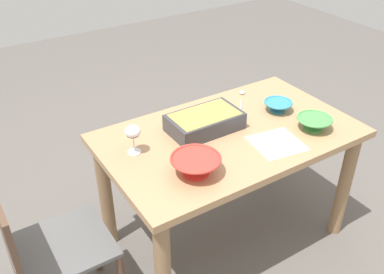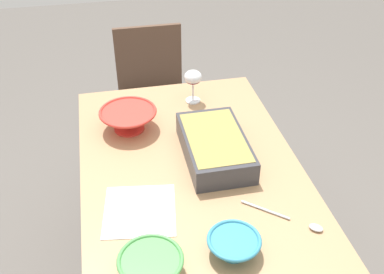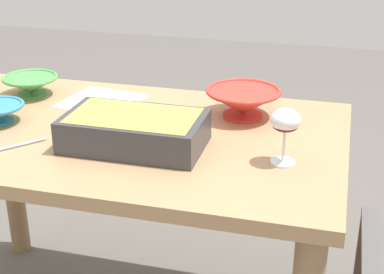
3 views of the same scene
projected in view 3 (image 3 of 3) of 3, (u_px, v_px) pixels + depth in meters
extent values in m
cube|color=tan|center=(117.00, 135.00, 1.73)|extent=(1.33, 0.80, 0.04)
cylinder|color=#93704E|center=(319.00, 214.00, 2.03)|extent=(0.07, 0.07, 0.70)
cylinder|color=#93704E|center=(12.00, 173.00, 2.31)|extent=(0.07, 0.07, 0.70)
cylinder|color=brown|center=(359.00, 273.00, 1.92)|extent=(0.04, 0.04, 0.45)
cylinder|color=white|center=(283.00, 162.00, 1.51)|extent=(0.07, 0.07, 0.01)
cylinder|color=white|center=(284.00, 146.00, 1.49)|extent=(0.01, 0.01, 0.09)
ellipsoid|color=white|center=(286.00, 120.00, 1.46)|extent=(0.08, 0.08, 0.06)
ellipsoid|color=#4C0A19|center=(285.00, 125.00, 1.47)|extent=(0.07, 0.07, 0.03)
cube|color=#38383D|center=(135.00, 131.00, 1.59)|extent=(0.38, 0.22, 0.09)
cube|color=#9E8C47|center=(134.00, 119.00, 1.58)|extent=(0.34, 0.20, 0.02)
cylinder|color=#4C994C|center=(32.00, 94.00, 1.99)|extent=(0.10, 0.10, 0.01)
cone|color=#4C994C|center=(31.00, 85.00, 1.98)|extent=(0.18, 0.18, 0.06)
torus|color=#4C994C|center=(30.00, 78.00, 1.97)|extent=(0.19, 0.19, 0.01)
cylinder|color=red|center=(243.00, 115.00, 1.81)|extent=(0.12, 0.12, 0.01)
cone|color=red|center=(243.00, 103.00, 1.80)|extent=(0.22, 0.22, 0.08)
torus|color=red|center=(243.00, 91.00, 1.78)|extent=(0.23, 0.23, 0.01)
cylinder|color=silver|center=(16.00, 146.00, 1.60)|extent=(0.12, 0.13, 0.01)
cube|color=white|center=(102.00, 101.00, 1.94)|extent=(0.27, 0.26, 0.00)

